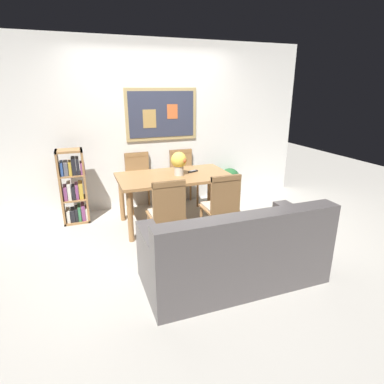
{
  "coord_description": "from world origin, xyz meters",
  "views": [
    {
      "loc": [
        -1.19,
        -3.56,
        1.9
      ],
      "look_at": [
        0.11,
        -0.07,
        0.65
      ],
      "focal_mm": 29.44,
      "sensor_mm": 36.0,
      "label": 1
    }
  ],
  "objects_px": {
    "potted_ivy": "(230,181)",
    "dining_chair_near_right": "(222,203)",
    "dining_chair_far_left": "(139,177)",
    "flower_vase": "(179,162)",
    "leather_couch": "(235,254)",
    "tv_remote": "(193,171)",
    "dining_table": "(174,181)",
    "dining_chair_far_right": "(183,173)",
    "dining_chair_near_left": "(167,210)",
    "bookshelf": "(74,189)"
  },
  "relations": [
    {
      "from": "potted_ivy",
      "to": "dining_chair_near_right",
      "type": "bearing_deg",
      "value": -120.24
    },
    {
      "from": "dining_chair_far_left",
      "to": "potted_ivy",
      "type": "height_order",
      "value": "dining_chair_far_left"
    },
    {
      "from": "dining_chair_near_right",
      "to": "flower_vase",
      "type": "relative_size",
      "value": 2.79
    },
    {
      "from": "potted_ivy",
      "to": "flower_vase",
      "type": "distance_m",
      "value": 1.54
    },
    {
      "from": "dining_chair_near_right",
      "to": "potted_ivy",
      "type": "height_order",
      "value": "dining_chair_near_right"
    },
    {
      "from": "potted_ivy",
      "to": "dining_chair_far_left",
      "type": "bearing_deg",
      "value": 179.73
    },
    {
      "from": "leather_couch",
      "to": "tv_remote",
      "type": "bearing_deg",
      "value": 83.95
    },
    {
      "from": "potted_ivy",
      "to": "dining_table",
      "type": "bearing_deg",
      "value": -149.45
    },
    {
      "from": "dining_chair_far_right",
      "to": "flower_vase",
      "type": "distance_m",
      "value": 0.91
    },
    {
      "from": "tv_remote",
      "to": "dining_chair_near_left",
      "type": "bearing_deg",
      "value": -127.11
    },
    {
      "from": "potted_ivy",
      "to": "flower_vase",
      "type": "bearing_deg",
      "value": -147.34
    },
    {
      "from": "dining_chair_far_right",
      "to": "bookshelf",
      "type": "xyz_separation_m",
      "value": [
        -1.72,
        -0.19,
        -0.03
      ]
    },
    {
      "from": "dining_chair_far_right",
      "to": "bookshelf",
      "type": "height_order",
      "value": "bookshelf"
    },
    {
      "from": "dining_chair_far_left",
      "to": "potted_ivy",
      "type": "bearing_deg",
      "value": -0.27
    },
    {
      "from": "dining_chair_far_right",
      "to": "potted_ivy",
      "type": "bearing_deg",
      "value": -0.32
    },
    {
      "from": "flower_vase",
      "to": "tv_remote",
      "type": "relative_size",
      "value": 2.02
    },
    {
      "from": "potted_ivy",
      "to": "tv_remote",
      "type": "distance_m",
      "value": 1.24
    },
    {
      "from": "dining_chair_near_right",
      "to": "tv_remote",
      "type": "xyz_separation_m",
      "value": [
        -0.07,
        0.84,
        0.2
      ]
    },
    {
      "from": "dining_chair_far_left",
      "to": "dining_chair_near_right",
      "type": "height_order",
      "value": "same"
    },
    {
      "from": "dining_chair_near_left",
      "to": "dining_chair_far_left",
      "type": "height_order",
      "value": "same"
    },
    {
      "from": "dining_chair_far_right",
      "to": "tv_remote",
      "type": "xyz_separation_m",
      "value": [
        -0.07,
        -0.68,
        0.2
      ]
    },
    {
      "from": "dining_table",
      "to": "bookshelf",
      "type": "distance_m",
      "value": 1.46
    },
    {
      "from": "bookshelf",
      "to": "flower_vase",
      "type": "distance_m",
      "value": 1.58
    },
    {
      "from": "bookshelf",
      "to": "potted_ivy",
      "type": "bearing_deg",
      "value": 4.16
    },
    {
      "from": "dining_chair_far_left",
      "to": "dining_chair_far_right",
      "type": "height_order",
      "value": "same"
    },
    {
      "from": "dining_chair_near_right",
      "to": "leather_couch",
      "type": "height_order",
      "value": "dining_chair_near_right"
    },
    {
      "from": "dining_chair_near_right",
      "to": "tv_remote",
      "type": "height_order",
      "value": "dining_chair_near_right"
    },
    {
      "from": "dining_table",
      "to": "dining_chair_near_right",
      "type": "height_order",
      "value": "dining_chair_near_right"
    },
    {
      "from": "leather_couch",
      "to": "potted_ivy",
      "type": "distance_m",
      "value": 2.61
    },
    {
      "from": "potted_ivy",
      "to": "tv_remote",
      "type": "xyz_separation_m",
      "value": [
        -0.95,
        -0.68,
        0.43
      ]
    },
    {
      "from": "dining_chair_near_left",
      "to": "bookshelf",
      "type": "xyz_separation_m",
      "value": [
        -1.01,
        1.32,
        -0.03
      ]
    },
    {
      "from": "dining_chair_near_left",
      "to": "leather_couch",
      "type": "relative_size",
      "value": 0.51
    },
    {
      "from": "leather_couch",
      "to": "potted_ivy",
      "type": "height_order",
      "value": "leather_couch"
    },
    {
      "from": "dining_chair_near_left",
      "to": "dining_chair_far_left",
      "type": "bearing_deg",
      "value": 91.26
    },
    {
      "from": "potted_ivy",
      "to": "tv_remote",
      "type": "relative_size",
      "value": 3.55
    },
    {
      "from": "bookshelf",
      "to": "potted_ivy",
      "type": "xyz_separation_m",
      "value": [
        2.6,
        0.19,
        -0.2
      ]
    },
    {
      "from": "potted_ivy",
      "to": "tv_remote",
      "type": "bearing_deg",
      "value": -144.61
    },
    {
      "from": "leather_couch",
      "to": "flower_vase",
      "type": "distance_m",
      "value": 1.71
    },
    {
      "from": "dining_chair_near_right",
      "to": "dining_chair_far_left",
      "type": "bearing_deg",
      "value": 115.6
    },
    {
      "from": "dining_chair_near_left",
      "to": "dining_chair_far_right",
      "type": "relative_size",
      "value": 1.0
    },
    {
      "from": "dining_chair_near_left",
      "to": "dining_chair_far_left",
      "type": "distance_m",
      "value": 1.52
    },
    {
      "from": "bookshelf",
      "to": "tv_remote",
      "type": "xyz_separation_m",
      "value": [
        1.64,
        -0.49,
        0.23
      ]
    },
    {
      "from": "dining_chair_far_right",
      "to": "tv_remote",
      "type": "bearing_deg",
      "value": -96.21
    },
    {
      "from": "dining_chair_far_right",
      "to": "dining_chair_far_left",
      "type": "bearing_deg",
      "value": 179.78
    },
    {
      "from": "dining_chair_near_left",
      "to": "dining_chair_far_right",
      "type": "xyz_separation_m",
      "value": [
        0.71,
        1.52,
        0.0
      ]
    },
    {
      "from": "dining_chair_far_left",
      "to": "leather_couch",
      "type": "xyz_separation_m",
      "value": [
        0.49,
        -2.37,
        -0.23
      ]
    },
    {
      "from": "dining_chair_far_right",
      "to": "potted_ivy",
      "type": "height_order",
      "value": "dining_chair_far_right"
    },
    {
      "from": "dining_chair_near_right",
      "to": "tv_remote",
      "type": "bearing_deg",
      "value": 94.44
    },
    {
      "from": "bookshelf",
      "to": "flower_vase",
      "type": "height_order",
      "value": "bookshelf"
    },
    {
      "from": "dining_chair_near_left",
      "to": "bookshelf",
      "type": "relative_size",
      "value": 0.85
    }
  ]
}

